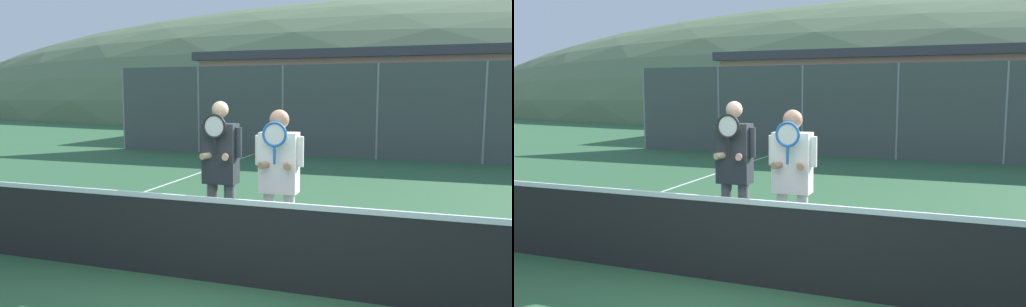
# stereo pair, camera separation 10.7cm
# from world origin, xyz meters

# --- Properties ---
(ground_plane) EXTENTS (120.00, 120.00, 0.00)m
(ground_plane) POSITION_xyz_m (0.00, 0.00, 0.00)
(ground_plane) COLOR #2D5B38
(hill_distant) EXTENTS (112.83, 62.68, 21.94)m
(hill_distant) POSITION_xyz_m (0.00, 51.96, 0.00)
(hill_distant) COLOR #5B7551
(hill_distant) RESTS_ON ground_plane
(clubhouse_building) EXTENTS (18.02, 5.50, 3.77)m
(clubhouse_building) POSITION_xyz_m (0.59, 18.10, 1.90)
(clubhouse_building) COLOR tan
(clubhouse_building) RESTS_ON ground_plane
(fence_back) EXTENTS (17.69, 0.06, 2.86)m
(fence_back) POSITION_xyz_m (-0.00, 10.67, 1.43)
(fence_back) COLOR gray
(fence_back) RESTS_ON ground_plane
(tennis_net) EXTENTS (10.48, 0.09, 1.01)m
(tennis_net) POSITION_xyz_m (0.00, 0.00, 0.47)
(tennis_net) COLOR gray
(tennis_net) RESTS_ON ground_plane
(court_line_left_sideline) EXTENTS (0.05, 16.00, 0.01)m
(court_line_left_sideline) POSITION_xyz_m (-3.90, 3.00, 0.00)
(court_line_left_sideline) COLOR white
(court_line_left_sideline) RESTS_ON ground_plane
(player_leftmost) EXTENTS (0.54, 0.34, 1.88)m
(player_leftmost) POSITION_xyz_m (-0.87, 0.79, 1.09)
(player_leftmost) COLOR #56565B
(player_leftmost) RESTS_ON ground_plane
(player_center_left) EXTENTS (0.56, 0.34, 1.79)m
(player_center_left) POSITION_xyz_m (-0.11, 0.68, 1.06)
(player_center_left) COLOR white
(player_center_left) RESTS_ON ground_plane
(car_far_left) EXTENTS (4.64, 2.06, 1.68)m
(car_far_left) POSITION_xyz_m (-4.93, 12.84, 0.87)
(car_far_left) COLOR maroon
(car_far_left) RESTS_ON ground_plane
(car_left_of_center) EXTENTS (4.46, 1.94, 1.76)m
(car_left_of_center) POSITION_xyz_m (0.27, 12.93, 0.90)
(car_left_of_center) COLOR black
(car_left_of_center) RESTS_ON ground_plane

